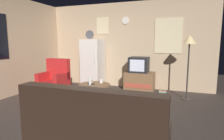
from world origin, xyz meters
name	(u,v)px	position (x,y,z in m)	size (l,w,h in m)	color
ground_plane	(92,112)	(0.00, 0.00, 0.00)	(12.00, 12.00, 0.00)	#3D332D
wall_with_art	(126,45)	(0.01, 2.45, 1.31)	(5.20, 0.12, 2.61)	tan
fridge	(93,63)	(-0.96, 2.05, 0.75)	(0.60, 0.62, 1.77)	silver
tv_stand	(140,81)	(0.54, 2.08, 0.27)	(0.84, 0.53, 0.55)	brown
crt_tv	(139,65)	(0.51, 2.08, 0.77)	(0.54, 0.51, 0.44)	black
standing_lamp	(189,44)	(1.82, 1.60, 1.36)	(0.32, 0.32, 1.59)	#332D28
coffee_table	(94,94)	(-0.18, 0.51, 0.23)	(0.72, 0.72, 0.46)	brown
wine_glass	(90,81)	(-0.25, 0.43, 0.54)	(0.05, 0.05, 0.15)	silver
mug_ceramic_white	(101,81)	(-0.09, 0.69, 0.51)	(0.08, 0.08, 0.09)	silver
mug_ceramic_tan	(91,82)	(-0.26, 0.51, 0.51)	(0.08, 0.08, 0.09)	tan
remote_control	(91,84)	(-0.24, 0.47, 0.47)	(0.15, 0.04, 0.02)	black
armchair	(54,82)	(-1.56, 0.88, 0.34)	(0.68, 0.68, 0.96)	red
couch	(97,133)	(0.73, -1.35, 0.31)	(1.70, 0.80, 0.92)	black
book_stack	(163,92)	(1.21, 2.01, 0.03)	(0.22, 0.17, 0.06)	#48683B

